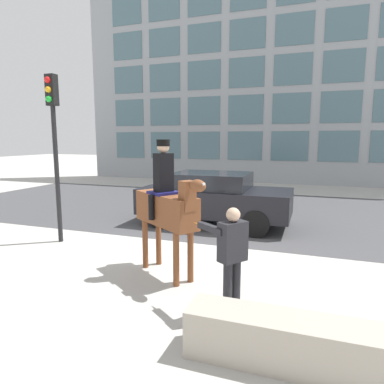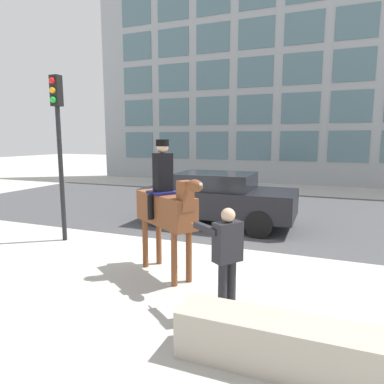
% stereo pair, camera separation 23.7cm
% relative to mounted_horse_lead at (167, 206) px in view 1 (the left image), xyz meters
% --- Properties ---
extents(ground_plane, '(80.00, 80.00, 0.00)m').
position_rel_mounted_horse_lead_xyz_m(ground_plane, '(-0.04, 1.52, -1.33)').
color(ground_plane, '#B2AFA8').
extents(road_surface, '(22.97, 8.50, 0.01)m').
position_rel_mounted_horse_lead_xyz_m(road_surface, '(-0.04, 6.27, -1.32)').
color(road_surface, '#444447').
rests_on(road_surface, ground_plane).
extents(office_building_facade, '(22.97, 0.33, 14.05)m').
position_rel_mounted_horse_lead_xyz_m(office_building_facade, '(-0.04, 14.52, 5.71)').
color(office_building_facade, '#93999E').
rests_on(office_building_facade, ground_plane).
extents(mounted_horse_lead, '(1.75, 1.32, 2.54)m').
position_rel_mounted_horse_lead_xyz_m(mounted_horse_lead, '(0.00, 0.00, 0.00)').
color(mounted_horse_lead, brown).
rests_on(mounted_horse_lead, ground_plane).
extents(pedestrian_bystander, '(0.90, 0.52, 1.60)m').
position_rel_mounted_horse_lead_xyz_m(pedestrian_bystander, '(1.46, -1.09, -0.38)').
color(pedestrian_bystander, '#232328').
rests_on(pedestrian_bystander, ground_plane).
extents(street_car_near_lane, '(4.38, 2.02, 1.56)m').
position_rel_mounted_horse_lead_xyz_m(street_car_near_lane, '(-0.21, 3.96, -0.49)').
color(street_car_near_lane, black).
rests_on(street_car_near_lane, ground_plane).
extents(traffic_light, '(0.24, 0.29, 4.04)m').
position_rel_mounted_horse_lead_xyz_m(traffic_light, '(-3.39, 1.05, 1.38)').
color(traffic_light, black).
rests_on(traffic_light, ground_plane).
extents(planter_ledge, '(2.49, 0.56, 0.57)m').
position_rel_mounted_horse_lead_xyz_m(planter_ledge, '(2.40, -1.97, -1.04)').
color(planter_ledge, '#ADA393').
rests_on(planter_ledge, ground_plane).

